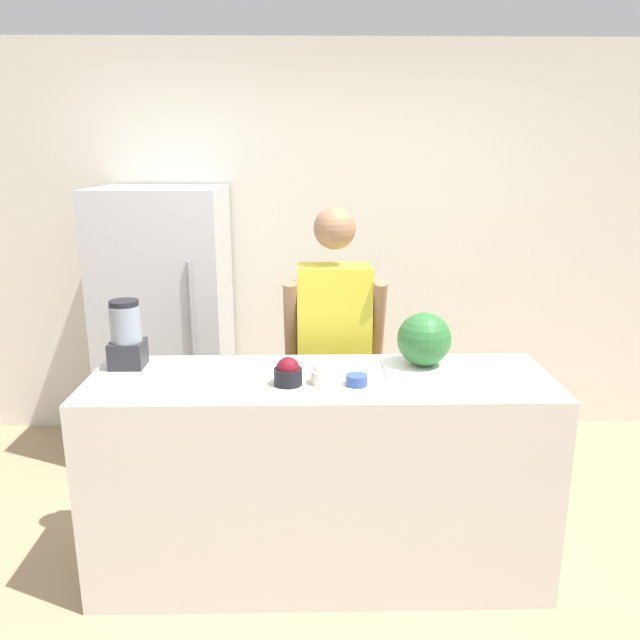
% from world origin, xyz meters
% --- Properties ---
extents(ground_plane, '(14.00, 14.00, 0.00)m').
position_xyz_m(ground_plane, '(0.00, 0.00, 0.00)').
color(ground_plane, tan).
extents(wall_back, '(8.00, 0.06, 2.60)m').
position_xyz_m(wall_back, '(0.00, 1.95, 1.30)').
color(wall_back, silver).
rests_on(wall_back, ground_plane).
extents(counter_island, '(2.03, 0.62, 0.96)m').
position_xyz_m(counter_island, '(0.00, 0.31, 0.48)').
color(counter_island, beige).
rests_on(counter_island, ground_plane).
extents(refrigerator, '(0.75, 0.75, 1.70)m').
position_xyz_m(refrigerator, '(-0.94, 1.54, 0.85)').
color(refrigerator, '#B7B7BC').
rests_on(refrigerator, ground_plane).
extents(person, '(0.52, 0.26, 1.64)m').
position_xyz_m(person, '(0.08, 0.89, 0.85)').
color(person, gray).
rests_on(person, ground_plane).
extents(cutting_board, '(0.33, 0.29, 0.01)m').
position_xyz_m(cutting_board, '(0.46, 0.43, 0.96)').
color(cutting_board, white).
rests_on(cutting_board, counter_island).
extents(watermelon, '(0.24, 0.24, 0.24)m').
position_xyz_m(watermelon, '(0.47, 0.43, 1.09)').
color(watermelon, '#2D6B33').
rests_on(watermelon, cutting_board).
extents(bowl_cherries, '(0.12, 0.12, 0.12)m').
position_xyz_m(bowl_cherries, '(-0.14, 0.23, 1.01)').
color(bowl_cherries, black).
rests_on(bowl_cherries, counter_island).
extents(bowl_cream, '(0.11, 0.11, 0.10)m').
position_xyz_m(bowl_cream, '(0.02, 0.24, 1.00)').
color(bowl_cream, white).
rests_on(bowl_cream, counter_island).
extents(bowl_small_blue, '(0.09, 0.09, 0.05)m').
position_xyz_m(bowl_small_blue, '(0.15, 0.21, 0.98)').
color(bowl_small_blue, '#334C9E').
rests_on(bowl_small_blue, counter_island).
extents(blender, '(0.15, 0.15, 0.31)m').
position_xyz_m(blender, '(-0.87, 0.47, 1.10)').
color(blender, '#28282D').
rests_on(blender, counter_island).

